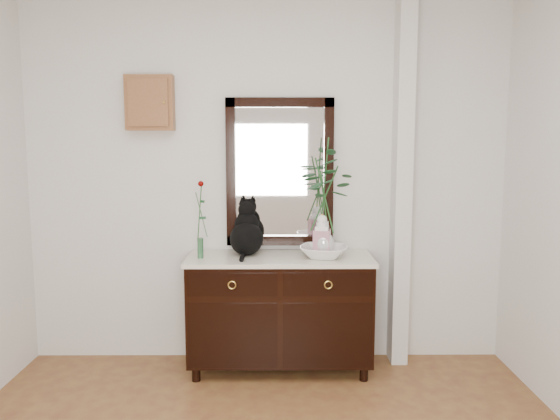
{
  "coord_description": "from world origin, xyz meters",
  "views": [
    {
      "loc": [
        0.08,
        -2.11,
        1.68
      ],
      "look_at": [
        0.1,
        1.63,
        1.2
      ],
      "focal_mm": 35.0,
      "sensor_mm": 36.0,
      "label": 1
    }
  ],
  "objects_px": {
    "sideboard": "(280,307)",
    "ginger_jar": "(322,235)",
    "lotus_bowl": "(324,252)",
    "cat": "(246,228)"
  },
  "relations": [
    {
      "from": "lotus_bowl",
      "to": "ginger_jar",
      "type": "distance_m",
      "value": 0.12
    },
    {
      "from": "sideboard",
      "to": "ginger_jar",
      "type": "height_order",
      "value": "ginger_jar"
    },
    {
      "from": "cat",
      "to": "lotus_bowl",
      "type": "bearing_deg",
      "value": -10.57
    },
    {
      "from": "sideboard",
      "to": "ginger_jar",
      "type": "xyz_separation_m",
      "value": [
        0.3,
        -0.03,
        0.53
      ]
    },
    {
      "from": "lotus_bowl",
      "to": "ginger_jar",
      "type": "height_order",
      "value": "ginger_jar"
    },
    {
      "from": "lotus_bowl",
      "to": "ginger_jar",
      "type": "bearing_deg",
      "value": 164.26
    },
    {
      "from": "cat",
      "to": "ginger_jar",
      "type": "height_order",
      "value": "cat"
    },
    {
      "from": "lotus_bowl",
      "to": "ginger_jar",
      "type": "xyz_separation_m",
      "value": [
        -0.01,
        0.0,
        0.12
      ]
    },
    {
      "from": "cat",
      "to": "ginger_jar",
      "type": "bearing_deg",
      "value": -10.43
    },
    {
      "from": "sideboard",
      "to": "cat",
      "type": "relative_size",
      "value": 3.38
    }
  ]
}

